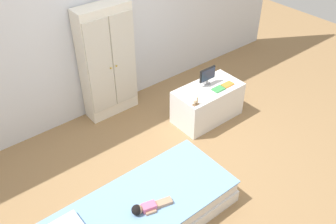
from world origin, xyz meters
TOP-DOWN VIEW (x-y plane):
  - ground_plane at (0.00, 0.00)m, footprint 10.00×10.00m
  - back_wall at (0.00, 1.57)m, footprint 6.40×0.05m
  - bed at (-0.71, -0.33)m, footprint 1.82×0.81m
  - doll at (-0.75, -0.42)m, footprint 0.39×0.17m
  - wardrobe at (0.02, 1.40)m, footprint 0.68×0.29m
  - tv_stand at (0.90, 0.47)m, footprint 0.88×0.47m
  - tv_monitor at (0.95, 0.55)m, footprint 0.24×0.10m
  - rocking_horse_toy at (0.54, 0.31)m, footprint 0.08×0.04m
  - book_green at (0.97, 0.37)m, footprint 0.15×0.11m
  - book_orange at (1.13, 0.37)m, footprint 0.16×0.09m

SIDE VIEW (x-z plane):
  - ground_plane at x=0.00m, z-range -0.02..0.00m
  - bed at x=-0.71m, z-range 0.00..0.28m
  - tv_stand at x=0.90m, z-range 0.00..0.47m
  - doll at x=-0.75m, z-range 0.28..0.37m
  - book_orange at x=1.13m, z-range 0.47..0.49m
  - book_green at x=0.97m, z-range 0.47..0.49m
  - rocking_horse_toy at x=0.54m, z-range 0.46..0.57m
  - tv_monitor at x=0.95m, z-range 0.49..0.72m
  - wardrobe at x=0.02m, z-range 0.00..1.48m
  - back_wall at x=0.00m, z-range 0.00..2.70m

